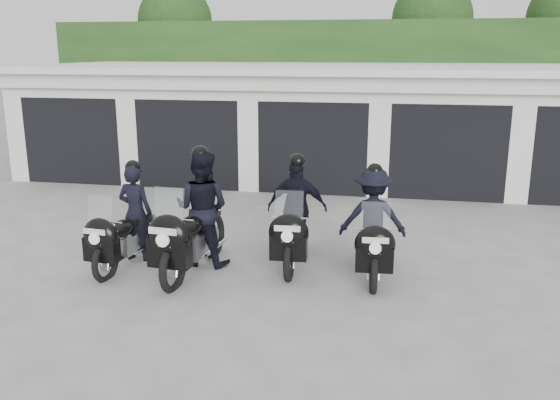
% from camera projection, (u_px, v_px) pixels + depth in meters
% --- Properties ---
extents(ground, '(80.00, 80.00, 0.00)m').
position_uv_depth(ground, '(262.00, 277.00, 9.08)').
color(ground, '#A0A09B').
rests_on(ground, ground).
extents(garage_block, '(16.40, 6.80, 2.96)m').
position_uv_depth(garage_block, '(325.00, 122.00, 16.38)').
color(garage_block, white).
rests_on(garage_block, ground).
extents(background_vegetation, '(20.00, 3.90, 5.80)m').
position_uv_depth(background_vegetation, '(353.00, 67.00, 20.60)').
color(background_vegetation, '#1C3814').
rests_on(background_vegetation, ground).
extents(police_bike_a, '(0.72, 1.98, 1.72)m').
position_uv_depth(police_bike_a, '(127.00, 224.00, 9.45)').
color(police_bike_a, black).
rests_on(police_bike_a, ground).
extents(police_bike_b, '(0.97, 2.30, 2.00)m').
position_uv_depth(police_bike_b, '(197.00, 217.00, 9.27)').
color(police_bike_b, black).
rests_on(police_bike_b, ground).
extents(police_bike_c, '(1.01, 2.09, 1.82)m').
position_uv_depth(police_bike_c, '(296.00, 215.00, 9.62)').
color(police_bike_c, black).
rests_on(police_bike_c, ground).
extents(police_bike_d, '(1.08, 2.01, 1.75)m').
position_uv_depth(police_bike_d, '(373.00, 225.00, 9.18)').
color(police_bike_d, black).
rests_on(police_bike_d, ground).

